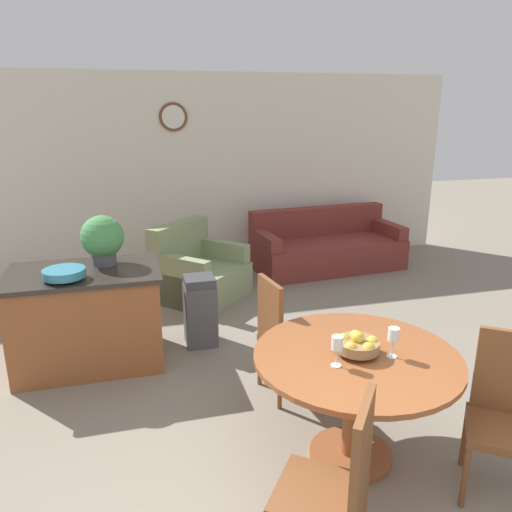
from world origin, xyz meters
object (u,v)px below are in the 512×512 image
fruit_bowl (358,344)px  couch (326,248)px  dining_table (355,379)px  potted_plant (102,238)px  trash_bin (200,311)px  dining_chair_near_right (506,409)px  wine_glass_right (393,336)px  teal_bowl (64,273)px  armchair (198,274)px  dining_chair_far_side (282,334)px  kitchen_island (88,318)px  dining_chair_near_left (337,483)px  wine_glass_left (337,344)px

fruit_bowl → couch: (1.43, 3.86, -0.54)m
dining_table → fruit_bowl: fruit_bowl is taller
potted_plant → trash_bin: size_ratio=0.65×
dining_chair_near_right → fruit_bowl: dining_chair_near_right is taller
wine_glass_right → teal_bowl: (-2.05, 1.67, 0.04)m
couch → armchair: bearing=-165.0°
dining_table → armchair: (-0.54, 3.15, -0.29)m
dining_chair_far_side → armchair: size_ratio=0.78×
teal_bowl → kitchen_island: bearing=58.0°
dining_chair_far_side → armchair: bearing=179.7°
dining_chair_near_right → teal_bowl: size_ratio=2.90×
dining_table → wine_glass_right: wine_glass_right is taller
armchair → trash_bin: bearing=-141.2°
dining_chair_near_left → potted_plant: 2.96m
kitchen_island → armchair: bearing=48.9°
dining_chair_far_side → teal_bowl: (-1.64, 0.72, 0.41)m
wine_glass_right → armchair: (-0.73, 3.24, -0.60)m
potted_plant → armchair: (1.01, 1.22, -0.82)m
kitchen_island → trash_bin: kitchen_island is taller
teal_bowl → armchair: teal_bowl is taller
fruit_bowl → wine_glass_right: (0.19, -0.09, 0.07)m
wine_glass_left → couch: size_ratio=0.09×
dining_chair_near_left → potted_plant: size_ratio=2.21×
teal_bowl → dining_chair_near_left: bearing=-59.2°
wine_glass_right → couch: 4.18m
dining_chair_near_right → wine_glass_right: 0.77m
fruit_bowl → potted_plant: 2.49m
potted_plant → dining_table: bearing=-51.3°
dining_chair_near_left → armchair: 3.92m
dining_table → trash_bin: bearing=110.1°
teal_bowl → wine_glass_right: bearing=-39.2°
potted_plant → armchair: size_ratio=0.35×
dining_table → teal_bowl: size_ratio=3.81×
teal_bowl → dining_chair_near_right: bearing=-38.1°
teal_bowl → potted_plant: potted_plant is taller
trash_bin → fruit_bowl: bearing=-69.9°
dining_chair_near_right → trash_bin: bearing=-21.9°
wine_glass_left → dining_chair_near_right: bearing=-20.8°
fruit_bowl → teal_bowl: 2.44m
dining_chair_far_side → wine_glass_left: bearing=-7.0°
dining_chair_far_side → trash_bin: bearing=-163.4°
dining_table → teal_bowl: 2.46m
dining_chair_near_right → teal_bowl: dining_chair_near_right is taller
dining_chair_far_side → kitchen_island: bearing=-129.9°
dining_chair_near_left → couch: size_ratio=0.46×
wine_glass_right → trash_bin: bearing=114.1°
dining_table → dining_chair_near_right: dining_chair_near_right is taller
wine_glass_left → potted_plant: 2.46m
couch → armchair: size_ratio=1.70×
fruit_bowl → armchair: (-0.54, 3.16, -0.53)m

